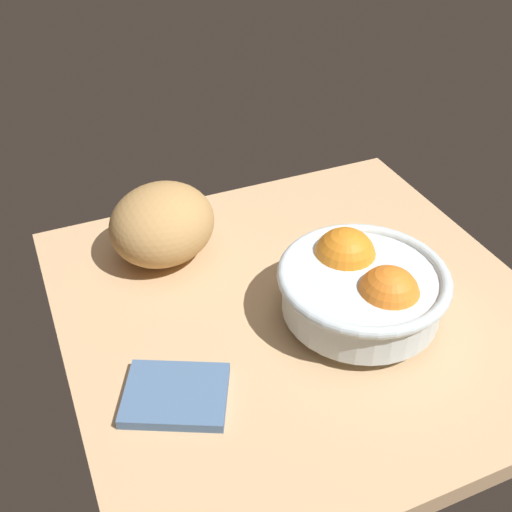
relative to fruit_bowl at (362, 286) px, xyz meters
The scene contains 4 objects.
ground_plane 10.35cm from the fruit_bowl, 141.10° to the left, with size 64.04×63.21×3.00cm, color tan.
fruit_bowl is the anchor object (origin of this frame).
bread_loaf 30.76cm from the fruit_bowl, 130.94° to the left, with size 16.31×14.83×11.29cm, color tan.
napkin_folded 27.66cm from the fruit_bowl, behind, with size 11.97×9.37×1.29cm, color #4A6890.
Camera 1 is at (-30.90, -56.54, 57.76)cm, focal length 43.73 mm.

